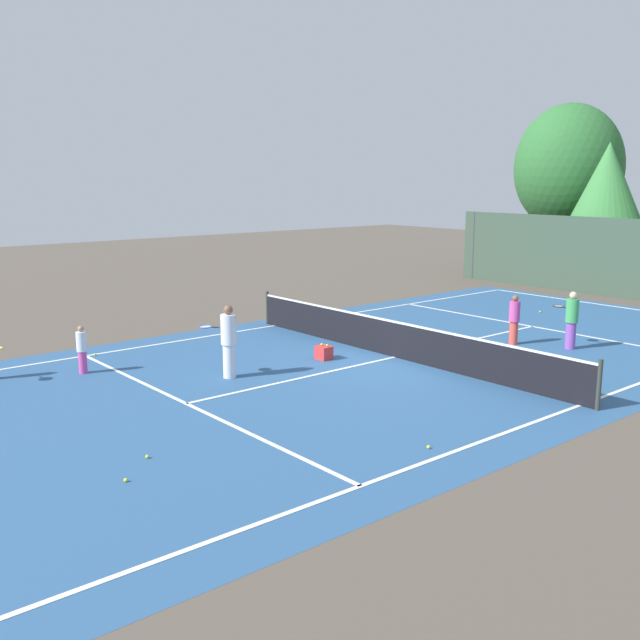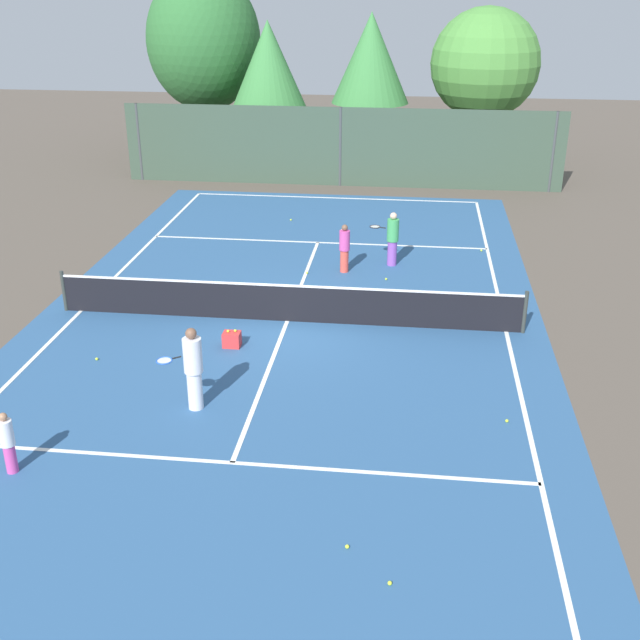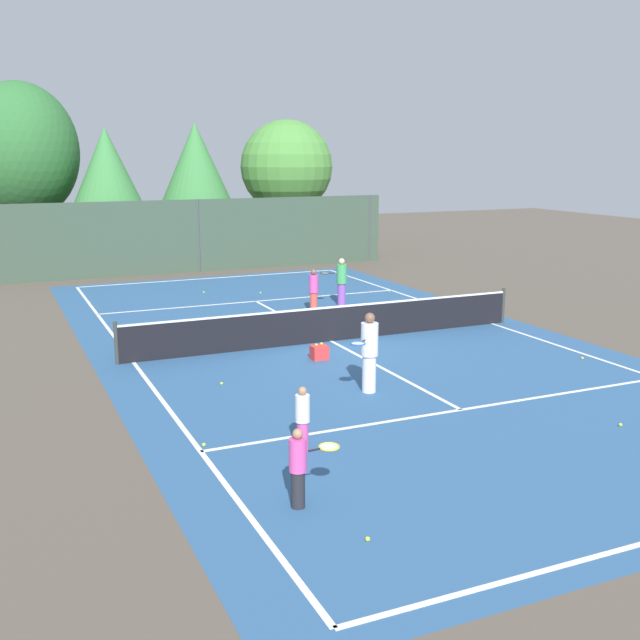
% 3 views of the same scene
% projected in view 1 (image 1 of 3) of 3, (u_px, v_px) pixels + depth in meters
% --- Properties ---
extents(ground_plane, '(80.00, 80.00, 0.00)m').
position_uv_depth(ground_plane, '(395.00, 357.00, 19.52)').
color(ground_plane, brown).
extents(court_surface, '(13.00, 25.00, 0.01)m').
position_uv_depth(court_surface, '(395.00, 357.00, 19.52)').
color(court_surface, '#2D5684').
rests_on(court_surface, ground_plane).
extents(tennis_net, '(11.90, 0.10, 1.10)m').
position_uv_depth(tennis_net, '(395.00, 339.00, 19.42)').
color(tennis_net, '#333833').
rests_on(tennis_net, ground_plane).
extents(tree_2, '(3.53, 3.53, 6.33)m').
position_uv_depth(tree_2, '(607.00, 188.00, 31.72)').
color(tree_2, brown).
rests_on(tree_2, ground_plane).
extents(tree_3, '(5.19, 5.45, 8.37)m').
position_uv_depth(tree_3, '(569.00, 168.00, 35.62)').
color(tree_3, brown).
rests_on(tree_3, ground_plane).
extents(player_0, '(0.31, 0.31, 1.45)m').
position_uv_depth(player_0, '(514.00, 319.00, 20.91)').
color(player_0, '#E54C3F').
rests_on(player_0, ground_plane).
extents(player_2, '(0.93, 0.56, 1.65)m').
position_uv_depth(player_2, '(571.00, 319.00, 20.34)').
color(player_2, purple).
rests_on(player_2, ground_plane).
extents(player_3, '(0.26, 0.26, 1.21)m').
position_uv_depth(player_3, '(82.00, 349.00, 17.82)').
color(player_3, '#D14799').
rests_on(player_3, ground_plane).
extents(player_4, '(0.89, 0.79, 1.79)m').
position_uv_depth(player_4, '(228.00, 341.00, 17.37)').
color(player_4, silver).
rests_on(player_4, ground_plane).
extents(ball_crate, '(0.41, 0.34, 0.43)m').
position_uv_depth(ball_crate, '(324.00, 353.00, 19.28)').
color(ball_crate, red).
rests_on(ball_crate, ground_plane).
extents(tennis_ball_0, '(0.07, 0.07, 0.07)m').
position_uv_depth(tennis_ball_0, '(574.00, 323.00, 23.90)').
color(tennis_ball_0, '#CCE533').
rests_on(tennis_ball_0, ground_plane).
extents(tennis_ball_1, '(0.07, 0.07, 0.07)m').
position_uv_depth(tennis_ball_1, '(540.00, 354.00, 19.74)').
color(tennis_ball_1, '#CCE533').
rests_on(tennis_ball_1, ground_plane).
extents(tennis_ball_3, '(0.07, 0.07, 0.07)m').
position_uv_depth(tennis_ball_3, '(95.00, 355.00, 19.69)').
color(tennis_ball_3, '#CCE533').
rests_on(tennis_ball_3, ground_plane).
extents(tennis_ball_4, '(0.07, 0.07, 0.07)m').
position_uv_depth(tennis_ball_4, '(519.00, 379.00, 17.29)').
color(tennis_ball_4, '#CCE533').
rests_on(tennis_ball_4, ground_plane).
extents(tennis_ball_5, '(0.07, 0.07, 0.07)m').
position_uv_depth(tennis_ball_5, '(126.00, 480.00, 11.51)').
color(tennis_ball_5, '#CCE533').
rests_on(tennis_ball_5, ground_plane).
extents(tennis_ball_6, '(0.07, 0.07, 0.07)m').
position_uv_depth(tennis_ball_6, '(428.00, 447.00, 12.93)').
color(tennis_ball_6, '#CCE533').
rests_on(tennis_ball_6, ground_plane).
extents(tennis_ball_7, '(0.07, 0.07, 0.07)m').
position_uv_depth(tennis_ball_7, '(540.00, 312.00, 25.97)').
color(tennis_ball_7, '#CCE533').
rests_on(tennis_ball_7, ground_plane).
extents(tennis_ball_9, '(0.07, 0.07, 0.07)m').
position_uv_depth(tennis_ball_9, '(230.00, 345.00, 20.83)').
color(tennis_ball_9, '#CCE533').
rests_on(tennis_ball_9, ground_plane).
extents(tennis_ball_10, '(0.07, 0.07, 0.07)m').
position_uv_depth(tennis_ball_10, '(476.00, 338.00, 21.66)').
color(tennis_ball_10, '#CCE533').
rests_on(tennis_ball_10, ground_plane).
extents(tennis_ball_11, '(0.07, 0.07, 0.07)m').
position_uv_depth(tennis_ball_11, '(147.00, 457.00, 12.48)').
color(tennis_ball_11, '#CCE533').
rests_on(tennis_ball_11, ground_plane).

